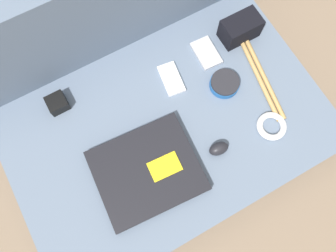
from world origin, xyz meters
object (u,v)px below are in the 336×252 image
Objects in this scene: charger_brick at (57,103)px; phone_silver at (171,79)px; phone_black at (206,53)px; camera_pouch at (240,29)px; computer_mouse at (219,149)px; laptop at (147,171)px; speaker_puck at (225,84)px.

phone_silver is at bearing -15.01° from charger_brick.
charger_brick reaches higher than phone_silver.
phone_black is at bearing -7.95° from charger_brick.
camera_pouch reaches higher than charger_brick.
camera_pouch is at bearing 56.00° from computer_mouse.
laptop is 0.31m from phone_silver.
speaker_puck is at bearing -28.08° from phone_silver.
computer_mouse is 0.40m from camera_pouch.
computer_mouse reaches higher than laptop.
charger_brick is at bearing 174.98° from phone_black.
computer_mouse is 0.33m from phone_black.
computer_mouse is at bearing -131.20° from camera_pouch.
camera_pouch is 2.14× the size of charger_brick.
phone_silver is 0.36m from charger_brick.
camera_pouch reaches higher than speaker_puck.
laptop is 2.50× the size of camera_pouch.
phone_black is at bearing 17.64° from phone_silver.
speaker_puck reaches higher than phone_silver.
camera_pouch reaches higher than laptop.
computer_mouse is 0.58× the size of phone_black.
phone_black is at bearing -176.14° from camera_pouch.
camera_pouch is 0.63m from charger_brick.
laptop is at bearing -124.65° from phone_silver.
phone_silver is at bearing 143.92° from speaker_puck.
laptop and speaker_puck have the same top height.
phone_black is 0.89× the size of camera_pouch.
speaker_puck is 0.76× the size of camera_pouch.
computer_mouse is at bearing -111.88° from phone_black.
camera_pouch is (0.13, 0.01, 0.03)m from phone_black.
phone_silver is 1.05× the size of phone_black.
computer_mouse is at bearing -45.36° from charger_brick.
computer_mouse is 0.21m from speaker_puck.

